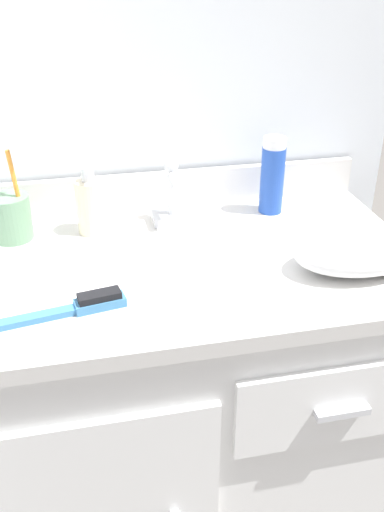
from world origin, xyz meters
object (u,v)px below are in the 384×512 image
at_px(soap_dispenser, 90,205).
at_px(hairbrush, 81,306).
at_px(shaving_cream_can, 272,176).
at_px(hand_towel, 367,252).
at_px(toothbrush_cup, 11,216).

relative_size(soap_dispenser, hairbrush, 0.69).
distance_m(soap_dispenser, shaving_cream_can, 0.40).
height_order(shaving_cream_can, hand_towel, shaving_cream_can).
bearing_deg(soap_dispenser, hairbrush, -97.08).
relative_size(hairbrush, hand_towel, 0.81).
bearing_deg(shaving_cream_can, toothbrush_cup, -178.34).
distance_m(soap_dispenser, hand_towel, 0.56).
distance_m(shaving_cream_can, hand_towel, 0.30).
xyz_separation_m(soap_dispenser, hairbrush, (-0.04, -0.29, -0.05)).
bearing_deg(toothbrush_cup, shaving_cream_can, 1.66).
relative_size(toothbrush_cup, hairbrush, 0.95).
xyz_separation_m(soap_dispenser, shaving_cream_can, (0.40, 0.02, 0.02)).
height_order(soap_dispenser, hand_towel, soap_dispenser).
height_order(toothbrush_cup, hand_towel, toothbrush_cup).
xyz_separation_m(toothbrush_cup, hairbrush, (0.12, -0.30, -0.04)).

